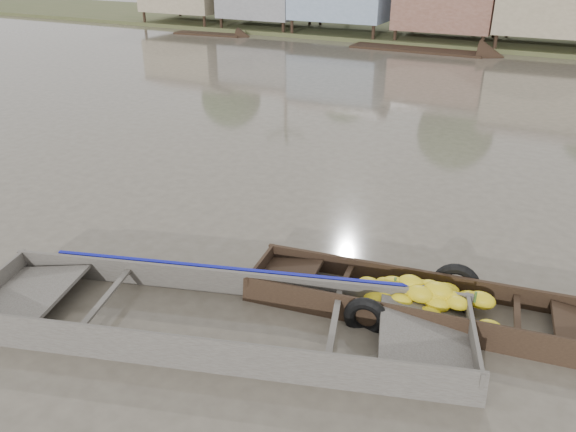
% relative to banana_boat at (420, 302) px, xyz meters
% --- Properties ---
extents(ground, '(120.00, 120.00, 0.00)m').
position_rel_banana_boat_xyz_m(ground, '(-2.30, -0.76, -0.19)').
color(ground, '#514A3E').
rests_on(ground, ground).
extents(banana_boat, '(6.28, 2.26, 0.89)m').
position_rel_banana_boat_xyz_m(banana_boat, '(0.00, 0.00, 0.00)').
color(banana_boat, black).
rests_on(banana_boat, ground).
extents(viewer_boat, '(8.45, 4.38, 0.66)m').
position_rel_banana_boat_xyz_m(viewer_boat, '(-2.81, -1.93, -0.11)').
color(viewer_boat, '#3F3B35').
rests_on(viewer_boat, ground).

